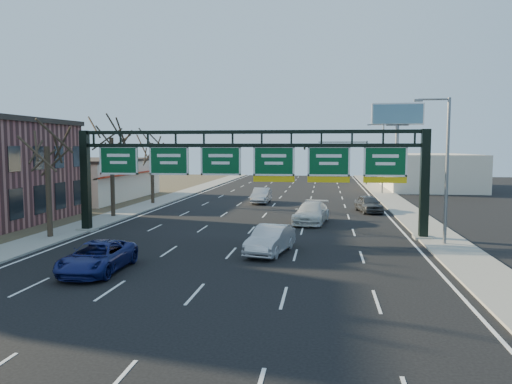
# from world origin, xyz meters

# --- Properties ---
(ground) EXTENTS (160.00, 160.00, 0.00)m
(ground) POSITION_xyz_m (0.00, 0.00, 0.00)
(ground) COLOR black
(ground) RESTS_ON ground
(sidewalk_left) EXTENTS (3.00, 120.00, 0.12)m
(sidewalk_left) POSITION_xyz_m (-12.80, 20.00, 0.06)
(sidewalk_left) COLOR gray
(sidewalk_left) RESTS_ON ground
(sidewalk_right) EXTENTS (3.00, 120.00, 0.12)m
(sidewalk_right) POSITION_xyz_m (12.80, 20.00, 0.06)
(sidewalk_right) COLOR gray
(sidewalk_right) RESTS_ON ground
(dirt_strip_left) EXTENTS (21.00, 120.00, 0.06)m
(dirt_strip_left) POSITION_xyz_m (-25.00, 20.00, 0.03)
(dirt_strip_left) COLOR #473D2B
(dirt_strip_left) RESTS_ON ground
(lane_markings) EXTENTS (21.60, 120.00, 0.01)m
(lane_markings) POSITION_xyz_m (0.00, 20.00, 0.01)
(lane_markings) COLOR white
(lane_markings) RESTS_ON ground
(sign_gantry) EXTENTS (24.60, 1.20, 7.20)m
(sign_gantry) POSITION_xyz_m (0.16, 8.00, 4.63)
(sign_gantry) COLOR black
(sign_gantry) RESTS_ON ground
(cream_strip) EXTENTS (10.90, 18.40, 4.70)m
(cream_strip) POSITION_xyz_m (-21.48, 29.00, 2.36)
(cream_strip) COLOR beige
(cream_strip) RESTS_ON ground
(building_right_distant) EXTENTS (12.00, 20.00, 5.00)m
(building_right_distant) POSITION_xyz_m (20.00, 50.00, 2.50)
(building_right_distant) COLOR beige
(building_right_distant) RESTS_ON ground
(tree_gantry) EXTENTS (3.60, 3.60, 8.48)m
(tree_gantry) POSITION_xyz_m (-12.80, 5.00, 7.11)
(tree_gantry) COLOR #2F231A
(tree_gantry) RESTS_ON sidewalk_left
(tree_mid) EXTENTS (3.60, 3.60, 9.24)m
(tree_mid) POSITION_xyz_m (-12.80, 15.00, 7.85)
(tree_mid) COLOR #2F231A
(tree_mid) RESTS_ON sidewalk_left
(tree_far) EXTENTS (3.60, 3.60, 8.86)m
(tree_far) POSITION_xyz_m (-12.80, 25.00, 7.48)
(tree_far) COLOR #2F231A
(tree_far) RESTS_ON sidewalk_left
(streetlight_near) EXTENTS (2.15, 0.22, 9.00)m
(streetlight_near) POSITION_xyz_m (12.47, 6.00, 5.08)
(streetlight_near) COLOR slate
(streetlight_near) RESTS_ON sidewalk_right
(streetlight_far) EXTENTS (2.15, 0.22, 9.00)m
(streetlight_far) POSITION_xyz_m (12.47, 40.00, 5.08)
(streetlight_far) COLOR slate
(streetlight_far) RESTS_ON sidewalk_right
(billboard_right) EXTENTS (7.00, 0.50, 12.00)m
(billboard_right) POSITION_xyz_m (15.00, 44.98, 9.06)
(billboard_right) COLOR slate
(billboard_right) RESTS_ON ground
(traffic_signal_mast) EXTENTS (10.16, 0.54, 7.00)m
(traffic_signal_mast) POSITION_xyz_m (5.69, 55.00, 5.50)
(traffic_signal_mast) COLOR black
(traffic_signal_mast) RESTS_ON ground
(car_blue_suv) EXTENTS (2.52, 5.31, 1.46)m
(car_blue_suv) POSITION_xyz_m (-5.61, -3.10, 0.73)
(car_blue_suv) COLOR navy
(car_blue_suv) RESTS_ON ground
(car_silver_sedan) EXTENTS (2.64, 5.04, 1.58)m
(car_silver_sedan) POSITION_xyz_m (2.24, 2.24, 0.79)
(car_silver_sedan) COLOR #B1B1B6
(car_silver_sedan) RESTS_ON ground
(car_white_wagon) EXTENTS (3.12, 5.97, 1.65)m
(car_white_wagon) POSITION_xyz_m (4.23, 13.94, 0.83)
(car_white_wagon) COLOR silver
(car_white_wagon) RESTS_ON ground
(car_grey_far) EXTENTS (2.69, 4.89, 1.57)m
(car_grey_far) POSITION_xyz_m (9.32, 21.35, 0.79)
(car_grey_far) COLOR #3E4043
(car_grey_far) RESTS_ON ground
(car_silver_distant) EXTENTS (1.82, 4.92, 1.61)m
(car_silver_distant) POSITION_xyz_m (-1.49, 27.49, 0.80)
(car_silver_distant) COLOR #A9A8AD
(car_silver_distant) RESTS_ON ground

